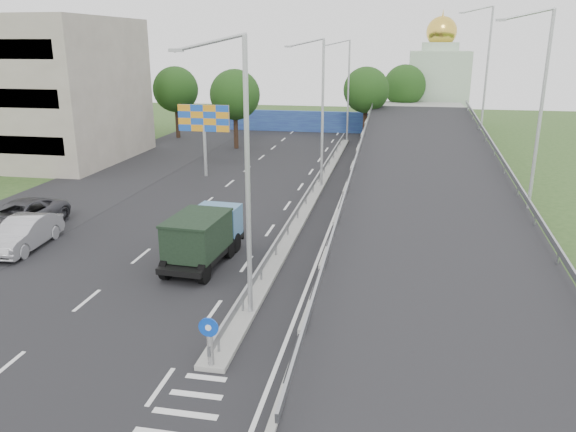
% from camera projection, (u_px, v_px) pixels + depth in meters
% --- Properties ---
extents(ground, '(160.00, 160.00, 0.00)m').
position_uv_depth(ground, '(187.00, 413.00, 15.76)').
color(ground, '#2D4C1E').
rests_on(ground, ground).
extents(road_surface, '(26.00, 90.00, 0.04)m').
position_uv_depth(road_surface, '(256.00, 209.00, 35.06)').
color(road_surface, black).
rests_on(road_surface, ground).
extents(parking_strip, '(8.00, 90.00, 0.05)m').
position_uv_depth(parking_strip, '(67.00, 198.00, 37.42)').
color(parking_strip, black).
rests_on(parking_strip, ground).
extents(median, '(1.00, 44.00, 0.20)m').
position_uv_depth(median, '(313.00, 194.00, 38.24)').
color(median, gray).
rests_on(median, ground).
extents(overpass_ramp, '(10.00, 50.00, 3.50)m').
position_uv_depth(overpass_ramp, '(428.00, 175.00, 36.39)').
color(overpass_ramp, gray).
rests_on(overpass_ramp, ground).
extents(median_guardrail, '(0.09, 44.00, 0.71)m').
position_uv_depth(median_guardrail, '(313.00, 184.00, 38.05)').
color(median_guardrail, gray).
rests_on(median_guardrail, median).
extents(sign_bollard, '(0.64, 0.23, 1.67)m').
position_uv_depth(sign_bollard, '(210.00, 341.00, 17.49)').
color(sign_bollard, black).
rests_on(sign_bollard, median).
extents(lamp_post_near, '(2.74, 0.18, 10.08)m').
position_uv_depth(lamp_post_near, '(242.00, 166.00, 19.65)').
color(lamp_post_near, '#B2B5B7').
rests_on(lamp_post_near, median).
extents(lamp_post_mid, '(2.74, 0.18, 10.08)m').
position_uv_depth(lamp_post_mid, '(320.00, 106.00, 38.41)').
color(lamp_post_mid, '#B2B5B7').
rests_on(lamp_post_mid, median).
extents(lamp_post_far, '(2.74, 0.18, 10.08)m').
position_uv_depth(lamp_post_far, '(347.00, 85.00, 57.17)').
color(lamp_post_far, '#B2B5B7').
rests_on(lamp_post_far, median).
extents(blue_wall, '(30.00, 0.50, 2.40)m').
position_uv_depth(blue_wall, '(315.00, 122.00, 64.90)').
color(blue_wall, navy).
rests_on(blue_wall, ground).
extents(church, '(7.00, 7.00, 13.80)m').
position_uv_depth(church, '(438.00, 82.00, 68.65)').
color(church, '#B2CCAD').
rests_on(church, ground).
extents(billboard, '(4.00, 0.24, 5.50)m').
position_uv_depth(billboard, '(204.00, 122.00, 42.42)').
color(billboard, '#B2B5B7').
rests_on(billboard, ground).
extents(tree_left_mid, '(4.80, 4.80, 7.60)m').
position_uv_depth(tree_left_mid, '(235.00, 95.00, 53.56)').
color(tree_left_mid, black).
rests_on(tree_left_mid, ground).
extents(tree_median_far, '(4.80, 4.80, 7.60)m').
position_uv_depth(tree_median_far, '(366.00, 90.00, 58.89)').
color(tree_median_far, black).
rests_on(tree_median_far, ground).
extents(tree_left_far, '(4.80, 4.80, 7.60)m').
position_uv_depth(tree_left_far, '(176.00, 90.00, 59.70)').
color(tree_left_far, black).
rests_on(tree_left_far, ground).
extents(tree_ramp_far, '(4.80, 4.80, 7.60)m').
position_uv_depth(tree_ramp_far, '(405.00, 86.00, 64.73)').
color(tree_ramp_far, black).
rests_on(tree_ramp_far, ground).
extents(dump_truck, '(2.45, 5.79, 2.50)m').
position_uv_depth(dump_truck, '(204.00, 235.00, 26.09)').
color(dump_truck, black).
rests_on(dump_truck, ground).
extents(parked_car_b, '(2.04, 5.00, 1.61)m').
position_uv_depth(parked_car_b, '(24.00, 233.00, 28.11)').
color(parked_car_b, '#A4A3A9').
rests_on(parked_car_b, ground).
extents(parked_car_c, '(3.13, 6.09, 1.64)m').
position_uv_depth(parked_car_c, '(19.00, 217.00, 30.69)').
color(parked_car_c, '#35353A').
rests_on(parked_car_c, ground).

